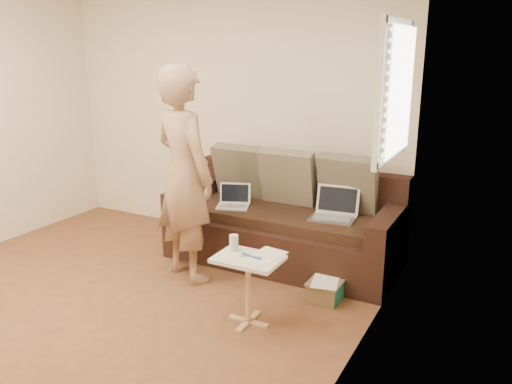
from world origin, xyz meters
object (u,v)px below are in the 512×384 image
Objects in this scene: side_table at (248,290)px; laptop_white at (233,208)px; drinking_glass at (234,243)px; sofa at (283,219)px; laptop_silver at (332,219)px; person at (185,175)px; striped_box at (325,290)px.

laptop_white is at bearing 125.40° from side_table.
drinking_glass is (-0.16, 0.07, 0.33)m from side_table.
laptop_white is at bearing -161.67° from sofa.
sofa reaches higher than laptop_silver.
sofa is 1.09m from person.
sofa is at bearing 138.31° from striped_box.
laptop_silver reaches higher than striped_box.
striped_box is (1.28, 0.14, -0.86)m from person.
drinking_glass is at bearing -84.54° from sofa.
drinking_glass is at bearing 172.95° from person.
person is 1.22m from side_table.
person reaches higher than laptop_silver.
laptop_white is 2.53× the size of drinking_glass.
side_table is at bearing -77.34° from sofa.
laptop_silver is (0.51, -0.04, 0.10)m from sofa.
striped_box is at bearing 57.82° from side_table.
side_table is at bearing -122.18° from striped_box.
sofa is 0.51m from laptop_white.
sofa is 0.52m from laptop_silver.
laptop_white is 1.14m from drinking_glass.
laptop_white is 0.57× the size of side_table.
person is 15.82× the size of drinking_glass.
drinking_glass is 0.44× the size of striped_box.
laptop_white is 0.16× the size of person.
laptop_white reaches higher than striped_box.
laptop_white is 1.12× the size of striped_box.
laptop_white is (-0.98, -0.11, 0.00)m from laptop_silver.
laptop_silver reaches higher than laptop_white.
sofa is 7.24× the size of laptop_white.
laptop_silver is 3.31× the size of drinking_glass.
laptop_white is 1.28m from striped_box.
person is at bearing -130.50° from sofa.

